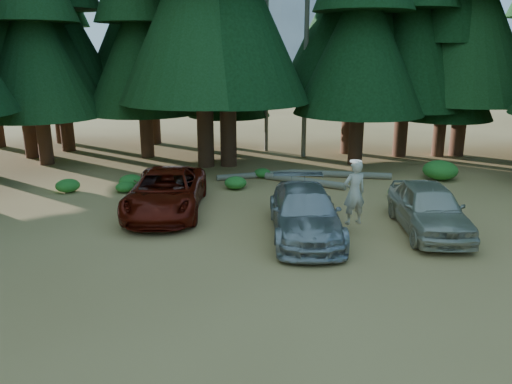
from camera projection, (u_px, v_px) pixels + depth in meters
ground at (301, 276)px, 12.56m from camera, size 160.00×160.00×0.00m
forest_belt_north at (288, 155)px, 26.97m from camera, size 36.00×7.00×22.00m
snag_front at (306, 39)px, 24.79m from camera, size 0.24×0.24×12.00m
snag_back at (267, 59)px, 26.59m from camera, size 0.20×0.20×10.00m
mountain_peak at (267, 9)px, 93.86m from camera, size 48.00×50.00×28.00m
red_pickup at (166, 192)px, 17.34m from camera, size 2.72×5.41×1.47m
silver_minivan_center at (305, 212)px, 15.17m from camera, size 2.31×5.09×1.45m
silver_minivan_right at (429, 208)px, 15.50m from camera, size 1.87×4.51×1.53m
frisbee_player at (354, 192)px, 15.19m from camera, size 0.86×0.71×2.00m
log_left at (257, 175)px, 22.09m from camera, size 3.56×1.48×0.26m
log_mid at (304, 181)px, 21.02m from camera, size 3.38×1.95×0.30m
log_right at (340, 174)px, 22.16m from camera, size 4.50×0.85×0.29m
shrub_far_left at (131, 181)px, 20.53m from camera, size 0.97×0.97×0.53m
shrub_left at (125, 187)px, 19.89m from camera, size 0.74×0.74×0.41m
shrub_center_left at (235, 183)px, 20.36m from camera, size 0.91×0.91×0.50m
shrub_center_right at (262, 173)px, 22.16m from camera, size 0.74×0.74×0.41m
shrub_right at (398, 192)px, 19.13m from camera, size 0.78×0.78×0.43m
shrub_far_right at (440, 170)px, 21.80m from camera, size 1.49×1.49×0.82m
shrub_edge_west at (68, 186)px, 19.90m from camera, size 0.95×0.95×0.52m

